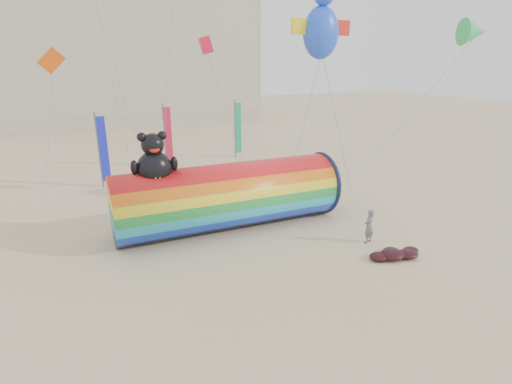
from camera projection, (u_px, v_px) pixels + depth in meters
name	position (u px, v px, depth m)	size (l,w,h in m)	color
ground	(260.00, 252.00, 18.44)	(160.00, 160.00, 0.00)	#CCB58C
hotel_building	(20.00, 45.00, 50.25)	(60.40, 15.40, 20.60)	#B7AD99
windsock_assembly	(229.00, 194.00, 20.78)	(11.73, 3.57, 5.41)	red
kite_handler	(369.00, 226.00, 19.15)	(0.62, 0.41, 1.70)	slate
fabric_bundle	(395.00, 254.00, 17.86)	(2.62, 1.35, 0.41)	#390A12
festival_banners	(175.00, 137.00, 31.86)	(12.44, 4.74, 5.20)	#59595E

